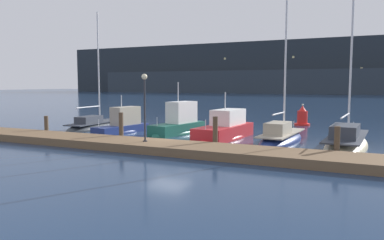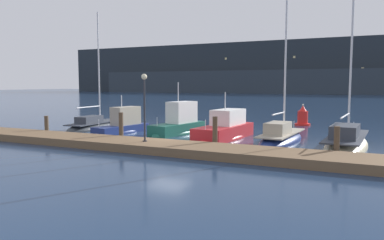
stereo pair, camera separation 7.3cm
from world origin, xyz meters
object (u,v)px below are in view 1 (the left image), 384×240
motorboat_berth_4 (225,133)px  sailboat_berth_5 (281,139)px  sailboat_berth_1 (95,127)px  channel_buoy (302,117)px  dock_lamppost (145,96)px  motorboat_berth_2 (122,128)px  motorboat_berth_3 (178,128)px  sailboat_berth_6 (346,145)px

motorboat_berth_4 → sailboat_berth_5: (3.75, 0.10, -0.19)m
sailboat_berth_1 → sailboat_berth_5: bearing=-2.9°
channel_buoy → dock_lamppost: bearing=-110.1°
motorboat_berth_2 → channel_buoy: motorboat_berth_2 is taller
motorboat_berth_2 → sailboat_berth_1: bearing=160.2°
dock_lamppost → motorboat_berth_4: bearing=66.7°
motorboat_berth_3 → sailboat_berth_6: 11.61m
sailboat_berth_1 → channel_buoy: 17.98m
motorboat_berth_3 → sailboat_berth_5: sailboat_berth_5 is taller
motorboat_berth_2 → motorboat_berth_3: (4.17, 1.18, 0.10)m
motorboat_berth_3 → motorboat_berth_4: 3.99m
dock_lamppost → motorboat_berth_2: bearing=134.9°
motorboat_berth_2 → dock_lamppost: dock_lamppost is taller
motorboat_berth_2 → sailboat_berth_5: (11.84, 0.51, -0.19)m
sailboat_berth_5 → dock_lamppost: sailboat_berth_5 is taller
motorboat_berth_4 → motorboat_berth_2: bearing=-177.1°
motorboat_berth_2 → motorboat_berth_4: (8.08, 0.40, 0.00)m
channel_buoy → sailboat_berth_6: bearing=-69.5°
sailboat_berth_6 → motorboat_berth_2: bearing=179.5°
motorboat_berth_3 → motorboat_berth_2: bearing=-164.3°
sailboat_berth_6 → motorboat_berth_3: bearing=173.5°
motorboat_berth_4 → sailboat_berth_6: 7.65m
motorboat_berth_4 → sailboat_berth_5: sailboat_berth_5 is taller
sailboat_berth_5 → dock_lamppost: size_ratio=2.80×
sailboat_berth_5 → sailboat_berth_6: size_ratio=0.94×
sailboat_berth_5 → sailboat_berth_6: bearing=-9.5°
motorboat_berth_4 → sailboat_berth_5: size_ratio=0.62×
sailboat_berth_1 → motorboat_berth_4: size_ratio=1.55×
sailboat_berth_1 → dock_lamppost: (9.13, -6.83, 2.87)m
sailboat_berth_5 → channel_buoy: (-0.28, 10.42, 0.55)m
sailboat_berth_5 → sailboat_berth_1: bearing=177.1°
dock_lamppost → channel_buoy: bearing=69.9°
motorboat_berth_4 → sailboat_berth_5: bearing=1.6°
channel_buoy → motorboat_berth_4: bearing=-108.3°
motorboat_berth_4 → channel_buoy: motorboat_berth_4 is taller
motorboat_berth_4 → sailboat_berth_5: 3.76m
sailboat_berth_1 → channel_buoy: size_ratio=5.34×
sailboat_berth_1 → dock_lamppost: sailboat_berth_1 is taller
motorboat_berth_2 → channel_buoy: size_ratio=2.81×
motorboat_berth_3 → channel_buoy: motorboat_berth_3 is taller
sailboat_berth_5 → channel_buoy: 10.44m
motorboat_berth_3 → sailboat_berth_6: size_ratio=0.50×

